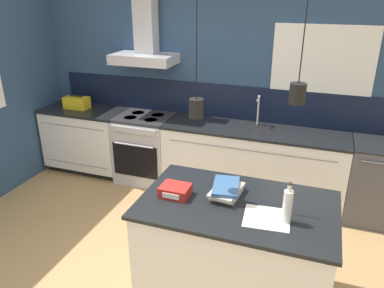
{
  "coord_description": "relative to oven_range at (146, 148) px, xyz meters",
  "views": [
    {
      "loc": [
        1.29,
        -2.49,
        2.46
      ],
      "look_at": [
        0.15,
        0.69,
        1.05
      ],
      "focal_mm": 35.0,
      "sensor_mm": 36.0,
      "label": 1
    }
  ],
  "objects": [
    {
      "name": "ground_plane",
      "position": [
        0.87,
        -1.69,
        -0.46
      ],
      "size": [
        16.0,
        16.0,
        0.0
      ],
      "primitive_type": "plane",
      "color": "tan",
      "rests_on": "ground"
    },
    {
      "name": "wall_back",
      "position": [
        0.82,
        0.32,
        0.9
      ],
      "size": [
        5.6,
        2.11,
        2.6
      ],
      "color": "navy",
      "rests_on": "ground_plane"
    },
    {
      "name": "counter_run_left",
      "position": [
        -0.93,
        0.01,
        0.01
      ],
      "size": [
        1.14,
        0.64,
        0.91
      ],
      "color": "black",
      "rests_on": "ground_plane"
    },
    {
      "name": "counter_run_sink",
      "position": [
        1.46,
        0.01,
        0.01
      ],
      "size": [
        2.2,
        0.64,
        1.28
      ],
      "color": "black",
      "rests_on": "ground_plane"
    },
    {
      "name": "oven_range",
      "position": [
        0.0,
        0.0,
        0.0
      ],
      "size": [
        0.72,
        0.66,
        0.91
      ],
      "color": "#B5B5BA",
      "rests_on": "ground_plane"
    },
    {
      "name": "dishwasher",
      "position": [
        2.86,
        0.0,
        -0.0
      ],
      "size": [
        0.62,
        0.65,
        0.91
      ],
      "color": "#4C4C51",
      "rests_on": "ground_plane"
    },
    {
      "name": "kitchen_island",
      "position": [
        1.65,
        -1.69,
        0.0
      ],
      "size": [
        1.52,
        0.94,
        0.91
      ],
      "color": "black",
      "rests_on": "ground_plane"
    },
    {
      "name": "bottle_on_island",
      "position": [
        2.03,
        -1.83,
        0.59
      ],
      "size": [
        0.07,
        0.07,
        0.32
      ],
      "color": "silver",
      "rests_on": "kitchen_island"
    },
    {
      "name": "book_stack",
      "position": [
        1.54,
        -1.61,
        0.51
      ],
      "size": [
        0.26,
        0.36,
        0.1
      ],
      "color": "silver",
      "rests_on": "kitchen_island"
    },
    {
      "name": "red_supply_box",
      "position": [
        1.15,
        -1.75,
        0.5
      ],
      "size": [
        0.23,
        0.19,
        0.09
      ],
      "color": "red",
      "rests_on": "kitchen_island"
    },
    {
      "name": "paper_pile",
      "position": [
        1.9,
        -1.83,
        0.46
      ],
      "size": [
        0.36,
        0.34,
        0.01
      ],
      "color": "silver",
      "rests_on": "kitchen_island"
    },
    {
      "name": "yellow_toolbox",
      "position": [
        -1.04,
        0.0,
        0.54
      ],
      "size": [
        0.34,
        0.18,
        0.19
      ],
      "color": "gold",
      "rests_on": "counter_run_left"
    }
  ]
}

